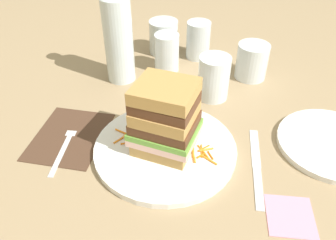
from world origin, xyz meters
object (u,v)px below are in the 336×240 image
Objects in this scene: fork at (66,142)px; empty_tumbler_1 at (164,37)px; knife at (257,168)px; juice_glass at (214,80)px; empty_tumbler_0 at (252,61)px; empty_tumbler_3 at (198,40)px; napkin_pink at (290,216)px; side_plate at (332,144)px; empty_tumbler_2 at (167,52)px; main_plate at (166,149)px; napkin_dark at (70,136)px; water_bottle at (118,34)px; sandwich at (166,119)px.

fork is 1.86× the size of empty_tumbler_1.
knife is 2.23× the size of empty_tumbler_1.
juice_glass is 0.13m from empty_tumbler_0.
empty_tumbler_3 is 1.23× the size of napkin_pink.
knife is at bearing -150.36° from side_plate.
empty_tumbler_1 is (-0.24, 0.41, 0.04)m from knife.
empty_tumbler_3 is at bearing 47.59° from empty_tumbler_2.
side_plate is 2.60× the size of napkin_pink.
empty_tumbler_2 is at bearing -75.88° from empty_tumbler_1.
empty_tumbler_3 reaches higher than fork.
knife is at bearing -1.60° from fork.
empty_tumbler_3 reaches higher than empty_tumbler_0.
main_plate is 2.73× the size of empty_tumbler_3.
napkin_dark is 0.37m from knife.
empty_tumbler_0 is (0.36, 0.28, 0.04)m from napkin_dark.
napkin_dark is at bearing -101.86° from water_bottle.
napkin_dark is at bearing -108.62° from empty_tumbler_1.
knife is 2.32× the size of empty_tumbler_0.
knife is (0.36, -0.01, -0.00)m from fork.
side_plate is at bearing -21.13° from water_bottle.
napkin_dark is 0.84× the size of knife.
side_plate is at bearing 11.38° from main_plate.
empty_tumbler_2 is at bearing 139.61° from juice_glass.
sandwich reaches higher than napkin_dark.
fork is 0.83× the size of knife.
juice_glass is (-0.09, 0.22, 0.04)m from knife.
empty_tumbler_1 is (0.13, 0.38, 0.04)m from napkin_dark.
main_plate is at bearing -3.82° from napkin_dark.
empty_tumbler_1 is 0.43× the size of side_plate.
water_bottle is (0.05, 0.25, 0.11)m from fork.
side_plate is 0.20m from napkin_pink.
empty_tumbler_1 is at bearing 72.51° from fork.
empty_tumbler_1 is at bearing 157.66° from empty_tumbler_0.
empty_tumbler_3 is at bearing 132.23° from side_plate.
sandwich is at bearing -3.69° from napkin_dark.
main_plate is 0.25m from napkin_pink.
water_bottle reaches higher than knife.
empty_tumbler_2 reaches higher than main_plate.
side_plate is at bearing 29.64° from knife.
sandwich reaches higher than side_plate.
sandwich is 0.68× the size of knife.
empty_tumbler_3 is (-0.05, 0.18, 0.00)m from juice_glass.
fork is at bearing -86.74° from napkin_dark.
sandwich is 0.34m from empty_tumbler_0.
main_plate is 0.32m from side_plate.
empty_tumbler_1 is 0.51m from side_plate.
empty_tumbler_1 reaches higher than fork.
empty_tumbler_0 is at bearing 90.75° from knife.
empty_tumbler_0 is at bearing 122.53° from side_plate.
water_bottle reaches higher than napkin_dark.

